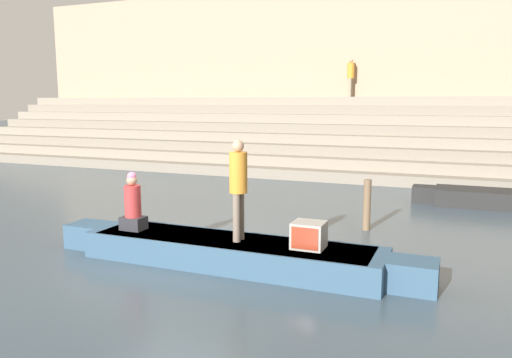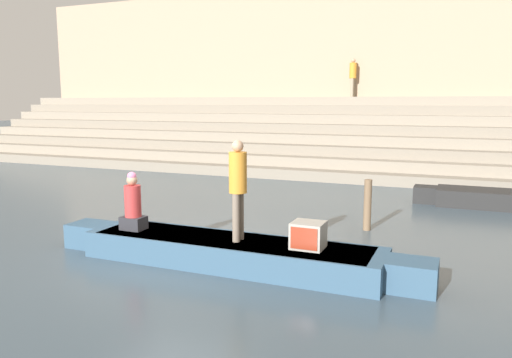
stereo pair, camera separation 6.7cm
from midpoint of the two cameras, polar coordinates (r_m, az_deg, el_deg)
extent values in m
plane|color=#3D4C56|center=(9.64, -9.03, -8.52)|extent=(120.00, 120.00, 0.00)
cube|color=gray|center=(20.77, 8.66, 1.36)|extent=(36.00, 5.78, 0.38)
cube|color=gray|center=(21.08, 8.92, 2.52)|extent=(36.00, 5.06, 0.38)
cube|color=gray|center=(21.39, 9.17, 3.63)|extent=(36.00, 4.33, 0.38)
cube|color=gray|center=(21.71, 9.41, 4.72)|extent=(36.00, 3.61, 0.38)
cube|color=gray|center=(22.04, 9.65, 5.77)|extent=(36.00, 2.89, 0.38)
cube|color=gray|center=(22.37, 9.88, 6.80)|extent=(36.00, 2.17, 0.38)
cube|color=gray|center=(22.72, 10.11, 7.79)|extent=(36.00, 1.44, 0.38)
cube|color=gray|center=(23.07, 10.33, 8.75)|extent=(36.00, 0.72, 0.38)
cube|color=tan|center=(24.04, 10.90, 11.62)|extent=(34.20, 1.20, 8.18)
cube|color=brown|center=(23.54, 10.33, 2.46)|extent=(34.20, 0.12, 0.60)
cube|color=#33516B|center=(8.88, -3.19, -8.37)|extent=(5.40, 1.19, 0.47)
cube|color=tan|center=(8.82, -3.20, -7.07)|extent=(4.97, 1.09, 0.05)
cube|color=#33516B|center=(8.11, 17.22, -10.46)|extent=(0.76, 0.66, 0.47)
cube|color=#33516B|center=(10.53, -18.59, -6.06)|extent=(0.76, 0.66, 0.47)
cylinder|color=olive|center=(9.79, -5.74, -5.94)|extent=(2.90, 0.04, 0.04)
cylinder|color=#756656|center=(8.71, -1.99, -4.22)|extent=(0.13, 0.13, 0.84)
cylinder|color=#756656|center=(8.56, -2.46, -4.45)|extent=(0.13, 0.13, 0.84)
cylinder|color=orange|center=(8.50, -2.26, 0.75)|extent=(0.31, 0.31, 0.70)
sphere|color=tan|center=(8.44, -2.27, 3.78)|extent=(0.20, 0.20, 0.20)
cube|color=#28282D|center=(9.72, -14.01, -4.92)|extent=(0.43, 0.34, 0.25)
cylinder|color=#B23333|center=(9.63, -14.10, -2.48)|extent=(0.31, 0.31, 0.60)
sphere|color=tan|center=(9.56, -14.19, -0.14)|extent=(0.20, 0.20, 0.20)
sphere|color=pink|center=(9.55, -14.21, 0.28)|extent=(0.17, 0.17, 0.17)
cube|color=#9E998E|center=(8.29, 5.83, -6.38)|extent=(0.53, 0.47, 0.44)
cube|color=#99331E|center=(8.07, 5.34, -6.80)|extent=(0.45, 0.02, 0.36)
cube|color=black|center=(15.07, 18.51, -1.65)|extent=(0.63, 0.63, 0.47)
cylinder|color=brown|center=(11.42, 12.40, -2.90)|extent=(0.17, 0.17, 1.15)
cylinder|color=gray|center=(23.14, 10.69, 10.22)|extent=(0.13, 0.13, 0.81)
cylinder|color=gray|center=(22.97, 10.61, 10.23)|extent=(0.13, 0.13, 0.81)
cylinder|color=orange|center=(23.08, 10.70, 12.08)|extent=(0.31, 0.31, 0.68)
sphere|color=tan|center=(23.11, 10.74, 13.15)|extent=(0.19, 0.19, 0.19)
camera|label=1|loc=(0.03, -90.20, -0.03)|focal=35.00mm
camera|label=2|loc=(0.03, 89.80, 0.03)|focal=35.00mm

